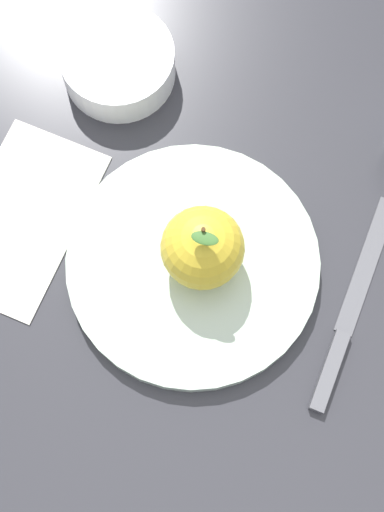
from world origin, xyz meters
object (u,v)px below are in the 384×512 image
object	(u,v)px
side_bowl	(118,61)
linen_napkin	(22,218)
apple	(202,245)
dinner_plate	(192,259)
knife	(347,321)

from	to	relation	value
side_bowl	linen_napkin	bearing A→B (deg)	-39.98
apple	linen_napkin	world-z (taller)	apple
dinner_plate	apple	xyz separation A→B (m)	(0.00, 0.01, 0.05)
side_bowl	knife	bearing A→B (deg)	29.88
apple	knife	world-z (taller)	apple
linen_napkin	side_bowl	bearing A→B (deg)	140.02
side_bowl	linen_napkin	size ratio (longest dim) A/B	0.62
dinner_plate	knife	distance (m)	0.16
dinner_plate	apple	distance (m)	0.05
apple	side_bowl	distance (m)	0.23
side_bowl	apple	bearing A→B (deg)	12.17
linen_napkin	apple	bearing A→B (deg)	65.61
side_bowl	linen_napkin	distance (m)	0.19
apple	side_bowl	world-z (taller)	apple
apple	side_bowl	size ratio (longest dim) A/B	0.79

